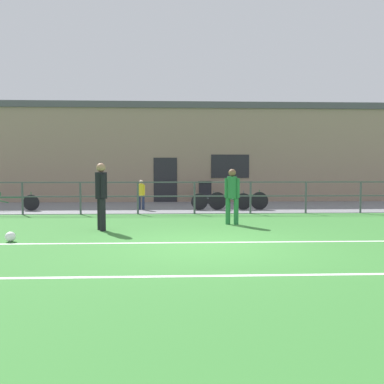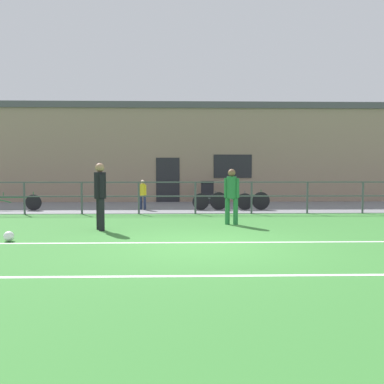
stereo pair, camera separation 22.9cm
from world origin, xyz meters
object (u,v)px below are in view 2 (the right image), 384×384
(soccer_ball_match, at_px, (9,236))
(bicycle_parked_2, at_px, (223,201))
(player_goalkeeper, at_px, (100,192))
(trash_bin_0, at_px, (207,192))
(player_striker, at_px, (232,193))
(bicycle_parked_1, at_px, (11,202))
(bicycle_parked_0, at_px, (240,201))
(spectator_child, at_px, (143,193))

(soccer_ball_match, distance_m, bicycle_parked_2, 8.59)
(player_goalkeeper, relative_size, trash_bin_0, 1.76)
(player_striker, relative_size, bicycle_parked_1, 0.71)
(soccer_ball_match, xyz_separation_m, bicycle_parked_2, (5.46, 6.62, 0.24))
(soccer_ball_match, height_order, bicycle_parked_0, bicycle_parked_0)
(spectator_child, distance_m, bicycle_parked_1, 4.97)
(spectator_child, bearing_deg, bicycle_parked_1, 25.32)
(spectator_child, relative_size, bicycle_parked_0, 0.50)
(bicycle_parked_2, bearing_deg, bicycle_parked_1, 180.00)
(player_goalkeeper, distance_m, spectator_child, 5.28)
(player_goalkeeper, distance_m, bicycle_parked_1, 6.63)
(bicycle_parked_2, distance_m, trash_bin_0, 2.92)
(player_goalkeeper, xyz_separation_m, soccer_ball_match, (-1.73, -1.63, -0.89))
(trash_bin_0, bearing_deg, bicycle_parked_1, -159.26)
(spectator_child, xyz_separation_m, trash_bin_0, (2.66, 2.64, -0.14))
(bicycle_parked_0, xyz_separation_m, bicycle_parked_2, (-0.66, -0.00, -0.02))
(bicycle_parked_0, xyz_separation_m, trash_bin_0, (-1.07, 2.88, 0.15))
(bicycle_parked_1, distance_m, bicycle_parked_2, 8.03)
(player_striker, distance_m, bicycle_parked_1, 8.86)
(spectator_child, xyz_separation_m, bicycle_parked_0, (3.74, -0.24, -0.29))
(spectator_child, xyz_separation_m, bicycle_parked_2, (3.08, -0.24, -0.31))
(bicycle_parked_1, distance_m, trash_bin_0, 8.15)
(player_striker, distance_m, trash_bin_0, 6.89)
(soccer_ball_match, height_order, spectator_child, spectator_child)
(player_goalkeeper, distance_m, player_striker, 3.72)
(player_striker, distance_m, bicycle_parked_0, 4.11)
(bicycle_parked_2, bearing_deg, bicycle_parked_0, 0.00)
(player_goalkeeper, distance_m, soccer_ball_match, 2.54)
(player_striker, relative_size, soccer_ball_match, 7.03)
(player_goalkeeper, height_order, bicycle_parked_2, player_goalkeeper)
(bicycle_parked_0, bearing_deg, trash_bin_0, 110.38)
(bicycle_parked_1, bearing_deg, spectator_child, 2.82)
(player_striker, height_order, bicycle_parked_0, player_striker)
(soccer_ball_match, bearing_deg, bicycle_parked_0, 47.29)
(player_goalkeeper, height_order, bicycle_parked_0, player_goalkeeper)
(player_goalkeeper, height_order, player_striker, player_goalkeeper)
(soccer_ball_match, relative_size, bicycle_parked_0, 0.10)
(player_goalkeeper, height_order, soccer_ball_match, player_goalkeeper)
(player_striker, bearing_deg, bicycle_parked_0, 95.06)
(bicycle_parked_0, distance_m, trash_bin_0, 3.08)
(bicycle_parked_0, bearing_deg, spectator_child, 176.27)
(spectator_child, distance_m, bicycle_parked_0, 3.76)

